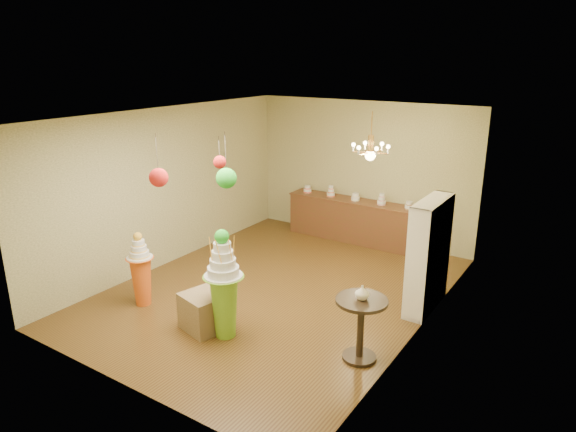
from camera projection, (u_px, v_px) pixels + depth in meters
The scene contains 17 objects.
floor at pixel (278, 290), 8.90m from camera, with size 6.50×6.50×0.00m, color #4F3515.
ceiling at pixel (277, 115), 8.00m from camera, with size 6.50×6.50×0.00m, color white.
wall_back at pixel (362, 171), 11.04m from camera, with size 5.00×0.04×3.00m, color tan.
wall_front at pixel (117, 275), 5.86m from camera, with size 5.00×0.04×3.00m, color tan.
wall_left at pixel (169, 187), 9.76m from camera, with size 0.04×6.50×3.00m, color tan.
wall_right at pixel (425, 235), 7.14m from camera, with size 0.04×6.50×3.00m, color tan.
pedestal_green at pixel (224, 292), 7.26m from camera, with size 0.71×0.71×1.63m.
pedestal_orange at pixel (141, 275), 8.26m from camera, with size 0.51×0.51×1.24m.
burlap_riser at pixel (206, 311), 7.60m from camera, with size 0.61×0.61×0.55m, color olive.
sideboard at pixel (355, 220), 11.13m from camera, with size 3.04×0.54×1.16m.
shelving_unit at pixel (429, 255), 8.05m from camera, with size 0.33×1.20×1.80m.
round_table at pixel (361, 321), 6.73m from camera, with size 0.91×0.91×0.88m.
vase at pixel (362, 292), 6.61m from camera, with size 0.19×0.19×0.19m, color #ECE5CC.
pom_red_left at pixel (159, 178), 6.36m from camera, with size 0.24×0.24×0.67m.
pom_green_mid at pixel (226, 178), 6.51m from camera, with size 0.26×0.26×0.73m.
pom_red_right at pixel (220, 162), 6.05m from camera, with size 0.15×0.15×0.38m.
chandelier at pixel (370, 153), 8.78m from camera, with size 0.81×0.81×0.85m.
Camera 1 is at (4.59, -6.68, 3.91)m, focal length 32.00 mm.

